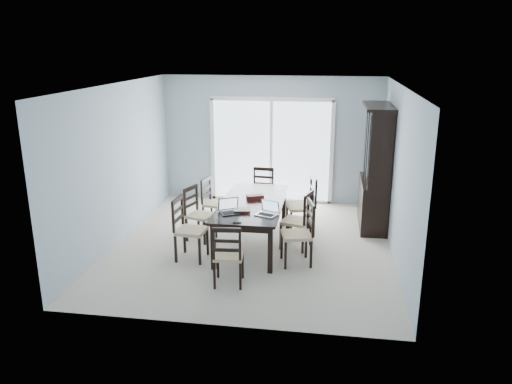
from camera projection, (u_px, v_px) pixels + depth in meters
floor at (252, 245)px, 8.28m from camera, size 5.00×5.00×0.00m
ceiling at (252, 85)px, 7.54m from camera, size 5.00×5.00×0.00m
back_wall at (271, 140)px, 10.28m from camera, size 4.50×0.02×2.60m
wall_left at (118, 164)px, 8.23m from camera, size 0.02×5.00×2.60m
wall_right at (398, 174)px, 7.58m from camera, size 0.02×5.00×2.60m
balcony at (276, 189)px, 11.61m from camera, size 4.50×2.00×0.10m
railing at (281, 155)px, 12.38m from camera, size 4.50×0.06×1.10m
dining_table at (252, 206)px, 8.09m from camera, size 1.00×2.20×0.75m
china_hutch at (376, 169)px, 8.86m from camera, size 0.50×1.38×2.20m
sliding_door at (271, 150)px, 10.32m from camera, size 2.52×0.05×2.18m
chair_left_near at (185, 222)px, 7.60m from camera, size 0.47×0.45×1.13m
chair_left_mid at (196, 207)px, 8.39m from camera, size 0.51×0.51×1.05m
chair_left_far at (211, 197)px, 9.04m from camera, size 0.47×0.46×1.02m
chair_right_near at (303, 226)px, 7.43m from camera, size 0.53×0.52×1.13m
chair_right_mid at (302, 214)px, 7.98m from camera, size 0.53×0.52×1.11m
chair_right_far at (306, 199)px, 8.65m from camera, size 0.56×0.55×1.18m
chair_end_near at (228, 249)px, 6.70m from camera, size 0.42×0.43×1.04m
chair_end_far at (262, 187)px, 9.56m from camera, size 0.44×0.45×1.08m
laptop_dark at (231, 210)px, 7.49m from camera, size 0.39×0.35×0.22m
laptop_silver at (266, 212)px, 7.41m from camera, size 0.36×0.31×0.21m
book_stack at (242, 210)px, 7.58m from camera, size 0.29×0.24×0.04m
cell_phone at (237, 222)px, 7.12m from camera, size 0.13×0.08×0.01m
game_box at (255, 197)px, 8.20m from camera, size 0.30×0.24×0.07m
hot_tub at (238, 165)px, 11.67m from camera, size 2.09×1.92×0.97m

